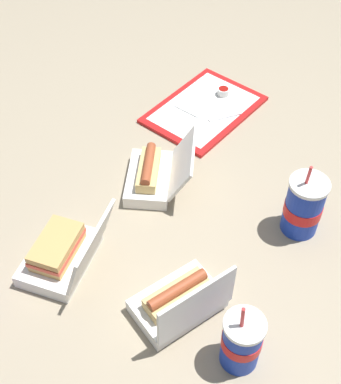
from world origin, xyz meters
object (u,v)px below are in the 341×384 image
Objects in this scene: clamshell_hotdog_corner at (153,174)px; clamshell_hotdog_back at (180,301)px; plastic_fork at (225,117)px; food_tray at (204,109)px; ketchup_cup at (223,91)px; soda_cup_front at (242,341)px; clamshell_sandwich_right at (62,253)px; soda_cup_corner at (304,206)px.

clamshell_hotdog_back is at bearing 38.17° from clamshell_hotdog_corner.
food_tray is at bearing -58.45° from plastic_fork.
clamshell_hotdog_corner is at bearing 30.54° from plastic_fork.
ketchup_cup is 0.93m from soda_cup_front.
clamshell_hotdog_corner is (0.37, 0.02, 0.03)m from food_tray.
clamshell_hotdog_corner is at bearing -131.01° from soda_cup_front.
plastic_fork is at bearing 169.98° from clamshell_sandwich_right.
plastic_fork is at bearing -164.13° from clamshell_hotdog_back.
clamshell_hotdog_back is 0.18m from soda_cup_front.
clamshell_sandwich_right is (0.35, -0.06, 0.01)m from clamshell_hotdog_corner.
clamshell_hotdog_back reaches higher than food_tray.
ketchup_cup is 0.16× the size of clamshell_hotdog_corner.
clamshell_hotdog_corner reaches higher than ketchup_cup.
soda_cup_corner is (-0.42, -0.01, 0.01)m from soda_cup_front.
clamshell_hotdog_corner is 0.57m from soda_cup_front.
clamshell_hotdog_corner is 0.42m from soda_cup_corner.
clamshell_hotdog_back is 0.41m from soda_cup_corner.
food_tray is at bearing 176.46° from clamshell_sandwich_right.
clamshell_hotdog_back is (0.79, 0.25, 0.01)m from ketchup_cup.
soda_cup_corner reaches higher than clamshell_sandwich_right.
clamshell_hotdog_corner is (0.35, -0.06, 0.02)m from plastic_fork.
soda_cup_corner is at bearing -178.99° from soda_cup_front.
soda_cup_front is (0.72, 0.36, 0.06)m from plastic_fork.
soda_cup_corner is (0.32, 0.43, 0.08)m from food_tray.
clamshell_hotdog_back is at bearing 17.50° from ketchup_cup.
soda_cup_front is at bearing 67.35° from plastic_fork.
clamshell_sandwich_right reaches higher than food_tray.
clamshell_hotdog_corner reaches higher than plastic_fork.
soda_cup_front is (0.37, 0.43, 0.04)m from clamshell_hotdog_corner.
clamshell_hotdog_back is (0.68, 0.19, 0.03)m from plastic_fork.
soda_cup_corner reaches higher than clamshell_hotdog_corner.
food_tray is 1.62× the size of clamshell_hotdog_corner.
plastic_fork is 0.47× the size of soda_cup_corner.
soda_cup_corner is (-0.37, 0.16, 0.04)m from clamshell_hotdog_back.
soda_cup_front is (0.74, 0.44, 0.07)m from food_tray.
soda_cup_corner is at bearing 89.83° from plastic_fork.
clamshell_hotdog_back is 0.95× the size of clamshell_hotdog_corner.
clamshell_hotdog_back is 1.05× the size of soda_cup_corner.
clamshell_hotdog_corner is at bearing -141.83° from clamshell_hotdog_back.
soda_cup_front reaches higher than ketchup_cup.
plastic_fork is at bearing 169.78° from clamshell_hotdog_corner.
ketchup_cup is 0.36× the size of plastic_fork.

